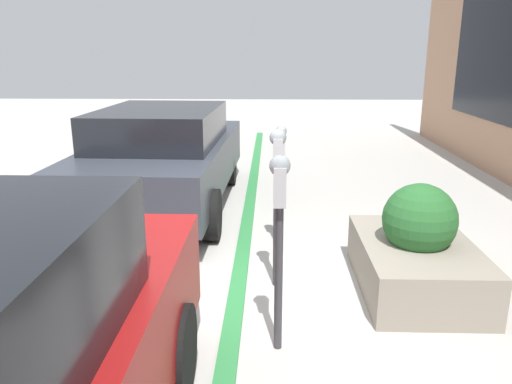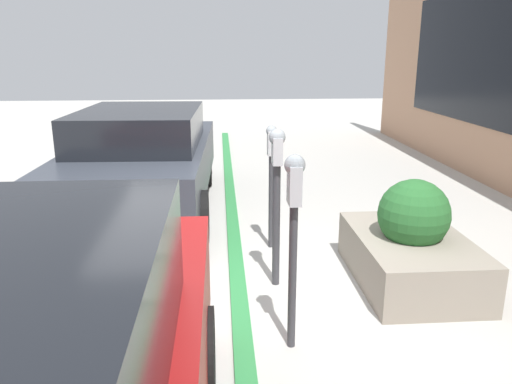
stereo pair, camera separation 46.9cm
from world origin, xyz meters
TOP-DOWN VIEW (x-y plane):
  - ground_plane at (0.00, 0.00)m, footprint 40.00×40.00m
  - curb_strip at (0.00, 0.08)m, footprint 19.00×0.16m
  - parking_meter_nearest at (-1.04, -0.30)m, footprint 0.18×0.15m
  - parking_meter_second at (0.06, -0.30)m, footprint 0.19×0.16m
  - parking_meter_middle at (1.05, -0.35)m, footprint 0.15×0.12m
  - planter_box at (0.03, -1.66)m, footprint 1.65×1.07m
  - parked_car_middle at (2.59, 1.32)m, footprint 4.42×1.94m

SIDE VIEW (x-z plane):
  - ground_plane at x=0.00m, z-range 0.00..0.00m
  - curb_strip at x=0.00m, z-range 0.00..0.04m
  - planter_box at x=0.03m, z-range -0.15..0.91m
  - parked_car_middle at x=2.59m, z-range 0.04..1.53m
  - parking_meter_middle at x=1.05m, z-range 0.29..1.74m
  - parking_meter_second at x=0.06m, z-range 0.27..1.84m
  - parking_meter_nearest at x=-1.04m, z-range 0.33..1.88m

